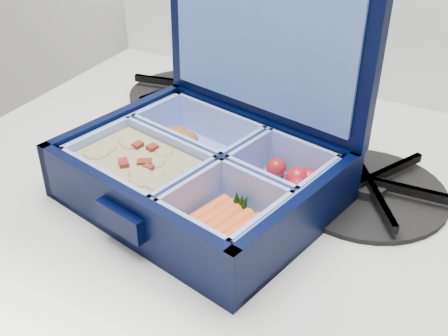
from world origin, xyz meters
The scene contains 4 objects.
bento_box centered at (-0.02, 1.59, 0.99)m, with size 0.25×0.20×0.06m, color black, non-canonical shape.
burner_grate centered at (0.13, 1.68, 0.97)m, with size 0.17×0.17×0.02m, color black.
burner_grate_rear centered at (-0.16, 1.80, 0.97)m, with size 0.16×0.16×0.02m, color black.
fork centered at (0.03, 1.74, 0.96)m, with size 0.02×0.19×0.01m, color silver, non-canonical shape.
Camera 1 is at (0.22, 1.19, 1.30)m, focal length 45.00 mm.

